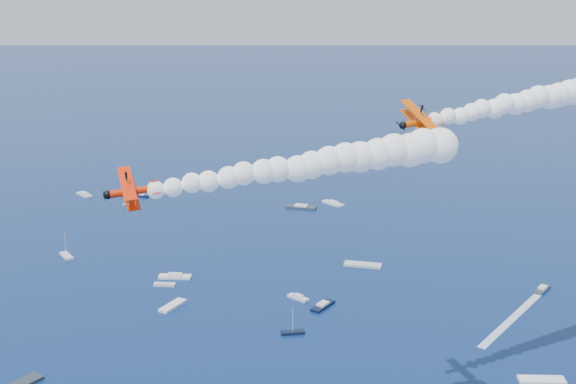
# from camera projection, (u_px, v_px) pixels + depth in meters

# --- Properties ---
(biplane_lead) EXTENTS (12.74, 13.10, 9.25)m
(biplane_lead) POSITION_uv_depth(u_px,v_px,m) (420.00, 122.00, 120.59)
(biplane_lead) COLOR #EA5004
(biplane_trail) EXTENTS (11.33, 12.37, 8.13)m
(biplane_trail) POSITION_uv_depth(u_px,v_px,m) (132.00, 191.00, 102.45)
(biplane_trail) COLOR #FA2805
(smoke_trail_lead) EXTENTS (52.17, 51.66, 9.39)m
(smoke_trail_lead) POSITION_uv_depth(u_px,v_px,m) (533.00, 99.00, 131.54)
(smoke_trail_lead) COLOR white
(smoke_trail_trail) EXTENTS (51.89, 45.38, 9.39)m
(smoke_trail_trail) POSITION_uv_depth(u_px,v_px,m) (304.00, 166.00, 108.98)
(smoke_trail_trail) COLOR white
(spectator_boats) EXTENTS (231.36, 165.60, 0.70)m
(spectator_boats) POSITION_uv_depth(u_px,v_px,m) (345.00, 291.00, 200.67)
(spectator_boats) COLOR silver
(spectator_boats) RESTS_ON ground
(boat_wakes) EXTENTS (205.75, 79.83, 0.04)m
(boat_wakes) POSITION_uv_depth(u_px,v_px,m) (387.00, 359.00, 164.98)
(boat_wakes) COLOR white
(boat_wakes) RESTS_ON ground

